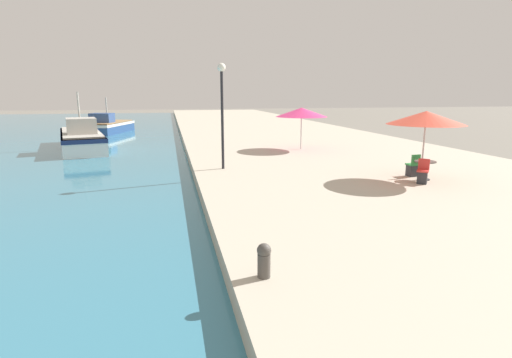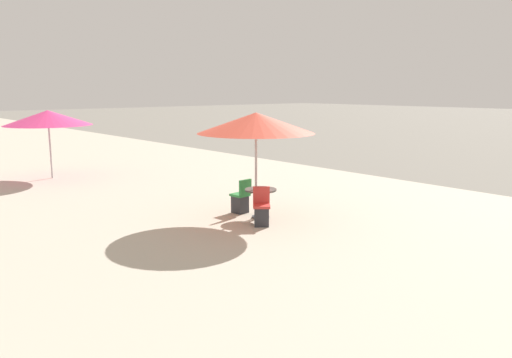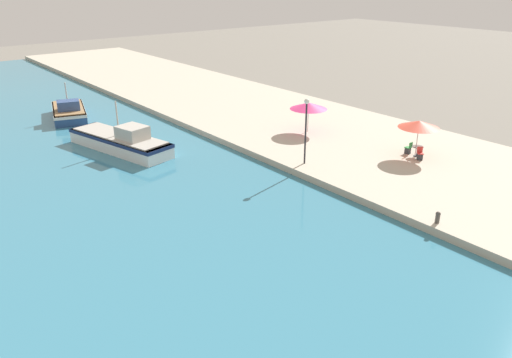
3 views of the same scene
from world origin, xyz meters
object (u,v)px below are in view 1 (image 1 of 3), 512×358
at_px(fishing_boat_near, 82,138).
at_px(cafe_umbrella_white, 302,112).
at_px(mooring_bollard, 264,259).
at_px(lamppost, 222,98).
at_px(cafe_table, 425,166).
at_px(cafe_chair_right, 412,168).
at_px(fishing_boat_mid, 107,126).
at_px(cafe_chair_left, 423,175).
at_px(cafe_umbrella_pink, 426,118).

height_order(fishing_boat_near, cafe_umbrella_white, fishing_boat_near).
relative_size(cafe_umbrella_white, mooring_bollard, 4.68).
bearing_deg(lamppost, mooring_bollard, -93.70).
distance_m(fishing_boat_near, cafe_umbrella_white, 15.20).
relative_size(fishing_boat_near, cafe_table, 12.37).
bearing_deg(cafe_chair_right, cafe_table, -90.00).
xyz_separation_m(fishing_boat_mid, cafe_chair_left, (14.99, -27.98, 0.11)).
bearing_deg(cafe_umbrella_white, fishing_boat_near, 154.46).
distance_m(cafe_umbrella_white, cafe_chair_left, 10.12).
relative_size(mooring_bollard, lamppost, 0.14).
bearing_deg(cafe_chair_right, cafe_umbrella_pink, -98.78).
distance_m(cafe_chair_right, lamppost, 8.45).
xyz_separation_m(cafe_chair_left, lamppost, (-6.87, 4.55, 2.77)).
relative_size(cafe_umbrella_pink, lamppost, 0.64).
bearing_deg(fishing_boat_near, mooring_bollard, -85.21).
height_order(cafe_chair_left, cafe_chair_right, same).
distance_m(cafe_umbrella_pink, lamppost, 8.27).
distance_m(cafe_umbrella_pink, mooring_bollard, 10.72).
xyz_separation_m(cafe_umbrella_white, lamppost, (-5.40, -5.28, 0.90)).
relative_size(cafe_umbrella_white, cafe_chair_left, 3.36).
bearing_deg(fishing_boat_near, fishing_boat_mid, 76.04).
distance_m(fishing_boat_mid, cafe_table, 31.48).
bearing_deg(cafe_umbrella_white, cafe_chair_left, -81.50).
bearing_deg(cafe_umbrella_white, cafe_chair_right, -77.63).
height_order(cafe_umbrella_white, cafe_chair_right, cafe_umbrella_white).
height_order(cafe_umbrella_pink, cafe_chair_right, cafe_umbrella_pink).
xyz_separation_m(fishing_boat_mid, lamppost, (8.11, -23.42, 2.88)).
bearing_deg(cafe_chair_right, fishing_boat_mid, 115.35).
distance_m(cafe_umbrella_pink, cafe_chair_left, 2.19).
bearing_deg(cafe_umbrella_white, fishing_boat_mid, 126.69).
height_order(mooring_bollard, lamppost, lamppost).
height_order(fishing_boat_near, cafe_chair_left, fishing_boat_near).
distance_m(cafe_table, cafe_chair_left, 0.75).
xyz_separation_m(cafe_umbrella_pink, cafe_table, (0.11, -0.06, -1.86)).
relative_size(cafe_table, lamppost, 0.18).
height_order(fishing_boat_near, fishing_boat_mid, fishing_boat_near).
relative_size(cafe_chair_left, cafe_chair_right, 1.00).
relative_size(fishing_boat_mid, cafe_chair_right, 7.77).
bearing_deg(fishing_boat_mid, fishing_boat_near, -74.05).
bearing_deg(lamppost, cafe_umbrella_pink, -28.60).
height_order(fishing_boat_near, cafe_chair_right, fishing_boat_near).
bearing_deg(cafe_umbrella_pink, mooring_bollard, -138.96).
xyz_separation_m(fishing_boat_mid, cafe_umbrella_white, (13.52, -18.14, 1.99)).
bearing_deg(mooring_bollard, cafe_umbrella_pink, 41.04).
xyz_separation_m(cafe_umbrella_pink, lamppost, (-7.23, 3.94, 0.70)).
xyz_separation_m(cafe_chair_left, mooring_bollard, (-7.58, -6.30, 0.02)).
bearing_deg(fishing_boat_near, lamppost, -68.70).
xyz_separation_m(fishing_boat_mid, mooring_bollard, (7.41, -34.27, 0.14)).
bearing_deg(fishing_boat_mid, cafe_umbrella_white, -36.94).
bearing_deg(cafe_umbrella_white, mooring_bollard, -110.73).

